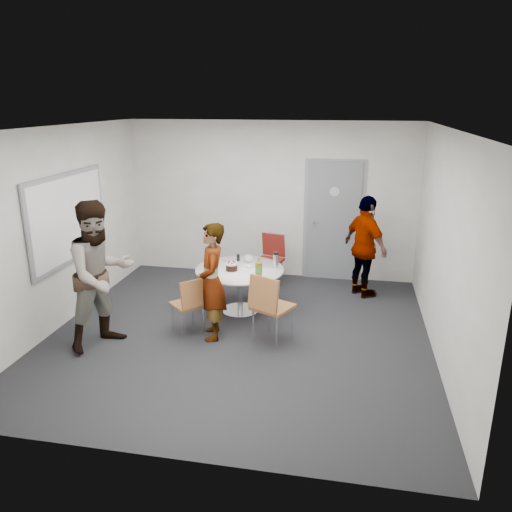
% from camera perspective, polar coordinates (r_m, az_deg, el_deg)
% --- Properties ---
extents(floor, '(5.00, 5.00, 0.00)m').
position_cam_1_polar(floor, '(6.81, -1.91, -8.91)').
color(floor, black).
rests_on(floor, ground).
extents(ceiling, '(5.00, 5.00, 0.00)m').
position_cam_1_polar(ceiling, '(6.11, -2.17, 14.41)').
color(ceiling, silver).
rests_on(ceiling, wall_back).
extents(wall_back, '(5.00, 0.00, 5.00)m').
position_cam_1_polar(wall_back, '(8.72, 1.64, 6.38)').
color(wall_back, beige).
rests_on(wall_back, floor).
extents(wall_left, '(0.00, 5.00, 5.00)m').
position_cam_1_polar(wall_left, '(7.29, -21.59, 2.95)').
color(wall_left, beige).
rests_on(wall_left, floor).
extents(wall_right, '(0.00, 5.00, 5.00)m').
position_cam_1_polar(wall_right, '(6.28, 20.81, 0.84)').
color(wall_right, beige).
rests_on(wall_right, floor).
extents(wall_front, '(5.00, 0.00, 5.00)m').
position_cam_1_polar(wall_front, '(4.07, -9.93, -7.10)').
color(wall_front, beige).
rests_on(wall_front, floor).
extents(door, '(1.02, 0.17, 2.12)m').
position_cam_1_polar(door, '(8.67, 8.81, 3.92)').
color(door, slate).
rests_on(door, wall_back).
extents(whiteboard, '(0.04, 1.90, 1.25)m').
position_cam_1_polar(whiteboard, '(7.41, -20.61, 4.08)').
color(whiteboard, gray).
rests_on(whiteboard, wall_left).
extents(table, '(1.29, 1.29, 0.96)m').
position_cam_1_polar(table, '(7.28, -1.72, -2.14)').
color(table, white).
rests_on(table, floor).
extents(chair_near_left, '(0.55, 0.55, 0.79)m').
position_cam_1_polar(chair_near_left, '(6.67, -7.55, -5.11)').
color(chair_near_left, brown).
rests_on(chair_near_left, floor).
extents(chair_near_right, '(0.60, 0.63, 0.94)m').
position_cam_1_polar(chair_near_right, '(6.33, 1.46, -5.32)').
color(chair_near_right, brown).
rests_on(chair_near_right, floor).
extents(chair_far, '(0.51, 0.54, 0.88)m').
position_cam_1_polar(chair_far, '(8.38, 1.71, 0.16)').
color(chair_far, maroon).
rests_on(chair_far, floor).
extents(person_main, '(0.52, 0.65, 1.55)m').
position_cam_1_polar(person_main, '(6.47, -5.08, -2.96)').
color(person_main, '#A5C6EA').
rests_on(person_main, floor).
extents(person_left, '(1.09, 1.15, 1.88)m').
position_cam_1_polar(person_left, '(6.48, -17.33, -2.10)').
color(person_left, white).
rests_on(person_left, floor).
extents(person_right, '(0.90, 1.00, 1.62)m').
position_cam_1_polar(person_right, '(8.01, 12.37, 1.01)').
color(person_right, black).
rests_on(person_right, floor).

